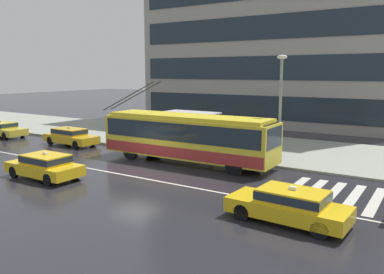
{
  "coord_description": "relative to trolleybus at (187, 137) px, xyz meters",
  "views": [
    {
      "loc": [
        14.32,
        -16.53,
        5.46
      ],
      "look_at": [
        1.59,
        3.35,
        1.56
      ],
      "focal_mm": 36.83,
      "sensor_mm": 36.0,
      "label": 1
    }
  ],
  "objects": [
    {
      "name": "pedestrian_at_shelter",
      "position": [
        -3.88,
        4.47,
        0.07
      ],
      "size": [
        1.3,
        1.3,
        1.97
      ],
      "color": "brown",
      "rests_on": "sidewalk_slab"
    },
    {
      "name": "bus_shelter",
      "position": [
        -1.98,
        3.79,
        0.45
      ],
      "size": [
        3.94,
        1.65,
        2.57
      ],
      "color": "gray",
      "rests_on": "sidewalk_slab"
    },
    {
      "name": "pedestrian_approaching_curb",
      "position": [
        2.93,
        2.49,
        0.17
      ],
      "size": [
        1.49,
        1.49,
        1.98
      ],
      "color": "#50553D",
      "rests_on": "sidewalk_slab"
    },
    {
      "name": "pedestrian_walking_past",
      "position": [
        -0.33,
        3.31,
        0.06
      ],
      "size": [
        1.32,
        1.32,
        1.92
      ],
      "color": "black",
      "rests_on": "sidewalk_slab"
    },
    {
      "name": "street_lamp",
      "position": [
        4.97,
        2.17,
        2.27
      ],
      "size": [
        0.6,
        0.32,
        6.28
      ],
      "color": "gray",
      "rests_on": "sidewalk_slab"
    },
    {
      "name": "trolleybus",
      "position": [
        0.0,
        0.0,
        0.0
      ],
      "size": [
        12.06,
        2.69,
        4.91
      ],
      "color": "yellow",
      "rests_on": "ground_plane"
    },
    {
      "name": "crosswalk_stripe_inner_a",
      "position": [
        8.08,
        -1.74,
        -1.6
      ],
      "size": [
        0.44,
        4.4,
        0.01
      ],
      "primitive_type": "cube",
      "color": "beige",
      "rests_on": "ground_plane"
    },
    {
      "name": "office_tower_corner_left",
      "position": [
        -3.11,
        21.55,
        9.98
      ],
      "size": [
        27.01,
        11.02,
        23.15
      ],
      "color": "gray",
      "rests_on": "ground_plane"
    },
    {
      "name": "crosswalk_stripe_edge_far",
      "position": [
        10.78,
        -1.74,
        -1.6
      ],
      "size": [
        0.44,
        4.4,
        0.01
      ],
      "primitive_type": "cube",
      "color": "beige",
      "rests_on": "ground_plane"
    },
    {
      "name": "crosswalk_stripe_edge_near",
      "position": [
        7.18,
        -1.74,
        -1.6
      ],
      "size": [
        0.44,
        4.4,
        0.01
      ],
      "primitive_type": "cube",
      "color": "beige",
      "rests_on": "ground_plane"
    },
    {
      "name": "taxi_oncoming_near",
      "position": [
        -4.27,
        -6.98,
        -0.9
      ],
      "size": [
        4.21,
        1.84,
        1.39
      ],
      "color": "yellow",
      "rests_on": "ground_plane"
    },
    {
      "name": "ground_plane",
      "position": [
        -1.44,
        -3.07,
        -1.61
      ],
      "size": [
        160.0,
        160.0,
        0.0
      ],
      "primitive_type": "plane",
      "color": "#242329"
    },
    {
      "name": "crosswalk_stripe_inner_b",
      "position": [
        9.88,
        -1.74,
        -1.6
      ],
      "size": [
        0.44,
        4.4,
        0.01
      ],
      "primitive_type": "cube",
      "color": "beige",
      "rests_on": "ground_plane"
    },
    {
      "name": "lane_centre_line",
      "position": [
        -1.44,
        -4.27,
        -1.6
      ],
      "size": [
        72.0,
        0.14,
        0.01
      ],
      "primitive_type": "cube",
      "color": "silver",
      "rests_on": "ground_plane"
    },
    {
      "name": "crosswalk_stripe_center",
      "position": [
        8.98,
        -1.74,
        -1.6
      ],
      "size": [
        0.44,
        4.4,
        0.01
      ],
      "primitive_type": "cube",
      "color": "beige",
      "rests_on": "ground_plane"
    },
    {
      "name": "sidewalk_slab",
      "position": [
        -1.44,
        6.6,
        -1.54
      ],
      "size": [
        80.0,
        10.0,
        0.14
      ],
      "primitive_type": "cube",
      "color": "gray",
      "rests_on": "ground_plane"
    },
    {
      "name": "taxi_oncoming_far",
      "position": [
        8.46,
        -6.11,
        -0.9
      ],
      "size": [
        4.48,
        1.98,
        1.39
      ],
      "color": "yellow",
      "rests_on": "ground_plane"
    },
    {
      "name": "taxi_queued_behind_bus",
      "position": [
        -10.67,
        0.13,
        -0.9
      ],
      "size": [
        4.6,
        1.89,
        1.39
      ],
      "color": "gold",
      "rests_on": "ground_plane"
    },
    {
      "name": "taxi_far_behind",
      "position": [
        -18.67,
        -0.38,
        -0.9
      ],
      "size": [
        4.56,
        1.86,
        1.39
      ],
      "color": "yellow",
      "rests_on": "ground_plane"
    }
  ]
}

